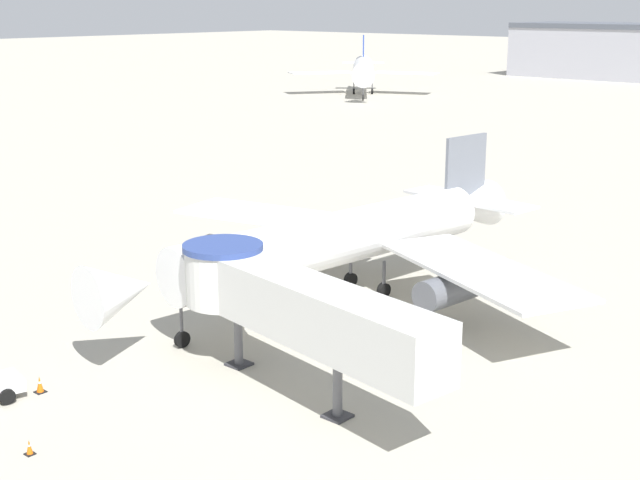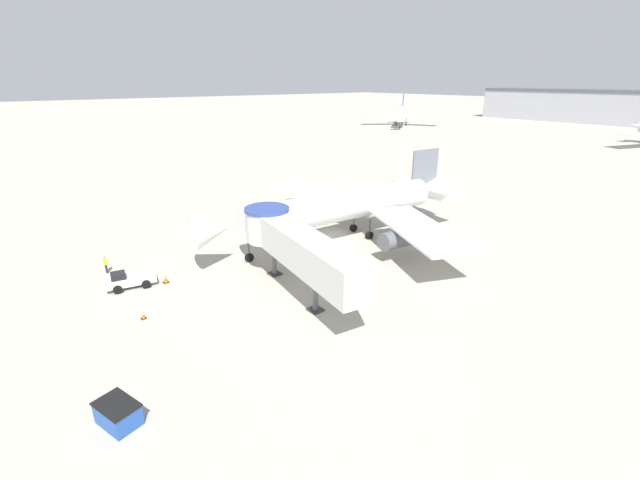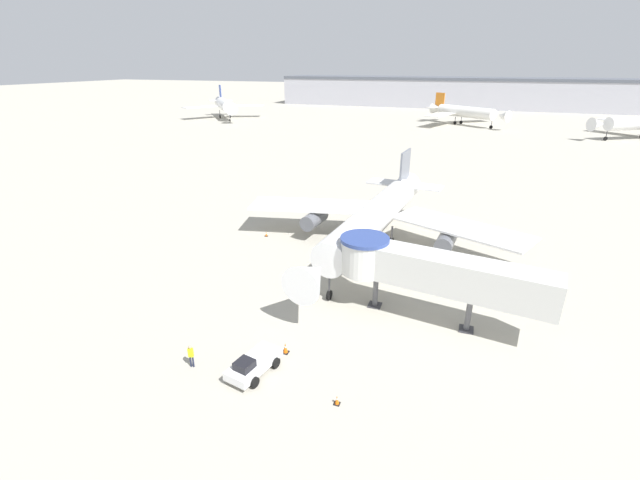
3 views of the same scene
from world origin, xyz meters
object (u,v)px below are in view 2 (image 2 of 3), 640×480
jet_bridge (293,242)px  traffic_cone_apron_front (143,315)px  service_container_blue (118,414)px  pushback_tug_white (129,279)px  ground_crew_marshaller (105,263)px  traffic_cone_near_nose (165,279)px  main_airplane (348,206)px  traffic_cone_port_wing (280,211)px  background_jet_blue_tail (402,113)px

jet_bridge → traffic_cone_apron_front: size_ratio=26.17×
service_container_blue → jet_bridge: bearing=112.1°
pushback_tug_white → ground_crew_marshaller: bearing=-156.9°
traffic_cone_apron_front → pushback_tug_white: bearing=172.3°
traffic_cone_near_nose → pushback_tug_white: bearing=-113.0°
main_airplane → traffic_cone_apron_front: (3.23, -23.82, -3.56)m
service_container_blue → traffic_cone_apron_front: size_ratio=4.19×
jet_bridge → traffic_cone_port_wing: jet_bridge is taller
main_airplane → jet_bridge: bearing=-55.5°
pushback_tug_white → service_container_blue: bearing=-6.1°
traffic_cone_port_wing → ground_crew_marshaller: size_ratio=0.34×
traffic_cone_near_nose → traffic_cone_apron_front: bearing=-35.3°
service_container_blue → background_jet_blue_tail: 158.17m
main_airplane → traffic_cone_apron_front: size_ratio=50.89×
traffic_cone_near_nose → traffic_cone_port_wing: bearing=119.7°
traffic_cone_port_wing → background_jet_blue_tail: bearing=123.4°
pushback_tug_white → traffic_cone_apron_front: size_ratio=6.85×
ground_crew_marshaller → background_jet_blue_tail: size_ratio=0.07×
traffic_cone_port_wing → traffic_cone_near_nose: bearing=-60.3°
service_container_blue → traffic_cone_port_wing: (-26.35, 27.85, -0.36)m
pushback_tug_white → traffic_cone_port_wing: bearing=126.1°
traffic_cone_apron_front → traffic_cone_near_nose: traffic_cone_near_nose is taller
ground_crew_marshaller → jet_bridge: bearing=25.7°
main_airplane → traffic_cone_apron_front: 24.30m
main_airplane → traffic_cone_port_wing: size_ratio=54.46×
jet_bridge → traffic_cone_near_nose: bearing=-128.5°
traffic_cone_apron_front → main_airplane: bearing=97.7°
traffic_cone_apron_front → ground_crew_marshaller: ground_crew_marshaller is taller
main_airplane → background_jet_blue_tail: size_ratio=1.23×
pushback_tug_white → traffic_cone_near_nose: bearing=79.0°
jet_bridge → ground_crew_marshaller: (-14.03, -11.53, -3.48)m
traffic_cone_apron_front → ground_crew_marshaller: size_ratio=0.37×
main_airplane → jet_bridge: size_ratio=1.94×
service_container_blue → background_jet_blue_tail: background_jet_blue_tail is taller
background_jet_blue_tail → traffic_cone_port_wing: bearing=-95.6°
traffic_cone_port_wing → traffic_cone_apron_front: bearing=-55.1°
traffic_cone_near_nose → background_jet_blue_tail: size_ratio=0.03×
traffic_cone_port_wing → service_container_blue: bearing=-46.6°
main_airplane → jet_bridge: 14.04m
traffic_cone_apron_front → traffic_cone_near_nose: 6.19m
jet_bridge → service_container_blue: jet_bridge is taller
service_container_blue → traffic_cone_near_nose: size_ratio=3.34×
service_container_blue → background_jet_blue_tail: (-92.51, 128.22, 4.34)m
pushback_tug_white → background_jet_blue_tail: background_jet_blue_tail is taller
main_airplane → traffic_cone_port_wing: main_airplane is taller
jet_bridge → background_jet_blue_tail: 141.44m
service_container_blue → ground_crew_marshaller: size_ratio=1.54×
pushback_tug_white → ground_crew_marshaller: 4.39m
main_airplane → traffic_cone_near_nose: bearing=-89.4°
service_container_blue → traffic_cone_apron_front: (-10.00, 4.43, -0.34)m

